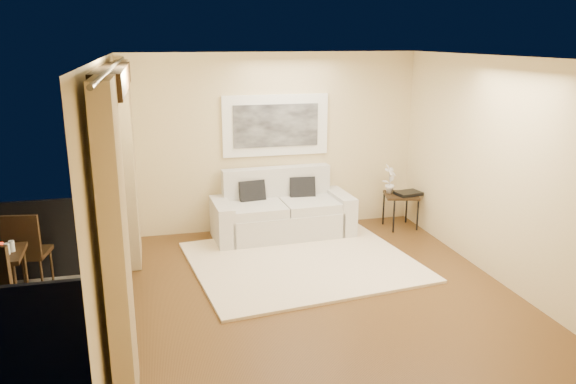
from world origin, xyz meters
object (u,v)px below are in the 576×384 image
object	(u,v)px
orchid	(390,179)
balcony_chair_far	(25,247)
sofa	(281,213)
side_table	(401,198)

from	to	relation	value
orchid	balcony_chair_far	bearing A→B (deg)	-166.32
sofa	orchid	distance (m)	1.79
side_table	orchid	distance (m)	0.35
sofa	orchid	xyz separation A→B (m)	(1.74, 0.00, 0.42)
sofa	balcony_chair_far	xyz separation A→B (m)	(-3.33, -1.23, 0.21)
sofa	side_table	world-z (taller)	sofa
balcony_chair_far	orchid	bearing A→B (deg)	-156.86
sofa	side_table	xyz separation A→B (m)	(1.90, -0.10, 0.13)
orchid	balcony_chair_far	distance (m)	5.22
balcony_chair_far	sofa	bearing A→B (deg)	-150.20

